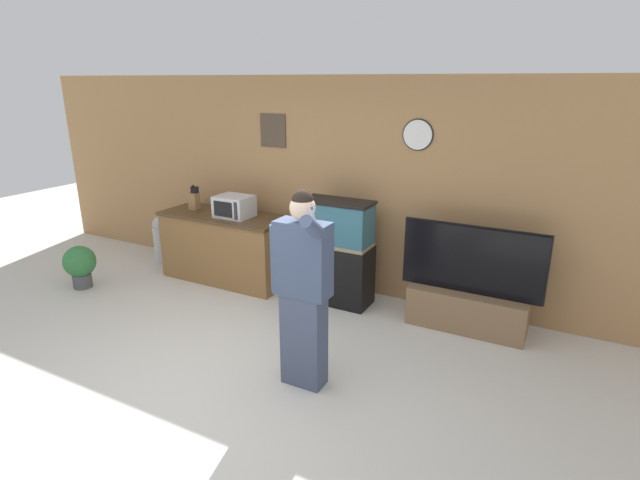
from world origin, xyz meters
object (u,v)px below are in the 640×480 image
Objects in this scene: potted_plant at (80,264)px; tv_on_stand at (468,299)px; counter_island at (226,247)px; microwave at (234,206)px; person_standing at (302,288)px; knife_block at (194,201)px; aquarium_on_stand at (336,252)px; trash_bin at (163,238)px.

tv_on_stand is at bearing 14.56° from potted_plant.
counter_island is 0.61m from microwave.
counter_island is 2.67m from person_standing.
person_standing reaches higher than potted_plant.
knife_block is 1.63m from potted_plant.
potted_plant is (-3.55, 0.50, -0.58)m from person_standing.
person_standing is (-1.03, -1.69, 0.56)m from tv_on_stand.
aquarium_on_stand reaches higher than microwave.
person_standing is at bearing -27.20° from trash_bin.
aquarium_on_stand is at bearing 106.76° from person_standing.
counter_island is at bearing -177.95° from aquarium_on_stand.
microwave is 2.10m from potted_plant.
person_standing reaches higher than knife_block.
tv_on_stand is 4.38m from trash_bin.
microwave is at bearing 33.21° from potted_plant.
trash_bin is (-0.76, 0.11, -0.66)m from knife_block.
person_standing is (2.59, -1.61, -0.11)m from knife_block.
knife_block is at bearing 177.05° from microwave.
knife_block is (-0.50, 0.02, 0.57)m from counter_island.
tv_on_stand reaches higher than potted_plant.
knife_block is 3.05m from person_standing.
tv_on_stand is at bearing -0.47° from trash_bin.
counter_island is 1.60m from aquarium_on_stand.
aquarium_on_stand is 1.56m from tv_on_stand.
microwave is 2.47m from person_standing.
aquarium_on_stand reaches higher than potted_plant.
tv_on_stand is at bearing 1.73° from counter_island.
trash_bin is (-1.26, 0.13, -0.10)m from counter_island.
potted_plant is at bearing -146.79° from microwave.
trash_bin reaches higher than potted_plant.
potted_plant is at bearing -99.36° from trash_bin.
microwave is 0.30× the size of tv_on_stand.
potted_plant is (-1.46, -1.10, -0.13)m from counter_island.
aquarium_on_stand is 1.74m from person_standing.
counter_island is 0.76m from knife_block.
microwave is at bearing -5.73° from trash_bin.
counter_island reaches higher than trash_bin.
tv_on_stand is 0.85× the size of person_standing.
microwave is (0.19, -0.02, 0.58)m from counter_island.
counter_island is 3.88× the size of microwave.
person_standing is at bearing -31.91° from knife_block.
aquarium_on_stand is 1.83× the size of trash_bin.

